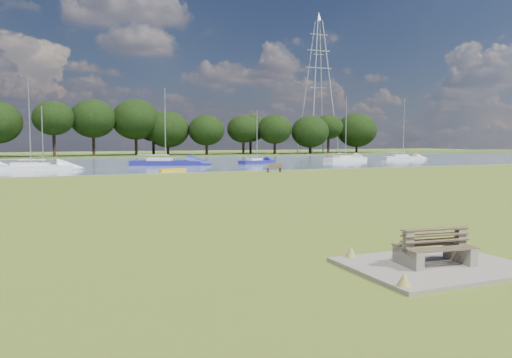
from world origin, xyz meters
name	(u,v)px	position (x,y,z in m)	size (l,w,h in m)	color
ground	(236,202)	(0.00, 0.00, 0.00)	(220.00, 220.00, 0.00)	olive
river	(122,164)	(0.00, 42.00, 0.00)	(220.00, 40.00, 0.10)	slate
far_bank	(99,156)	(0.00, 72.00, 0.00)	(220.00, 20.00, 0.40)	#4C6626
concrete_pad	(434,266)	(0.00, -14.00, 0.05)	(4.20, 3.20, 0.10)	gray
bench_pair	(435,248)	(0.00, -14.00, 0.49)	(1.90, 1.25, 0.96)	gray
riverbank_bench	(275,168)	(11.23, 19.66, 0.45)	(1.47, 0.46, 0.90)	brown
kayak	(173,170)	(2.41, 24.00, 0.18)	(2.61, 0.61, 0.26)	#FFB108
pylon	(318,66)	(44.69, 70.00, 18.46)	(6.42, 4.50, 29.50)	#A4A7AB
tree_line	(73,124)	(-4.55, 68.00, 5.75)	(131.09, 7.98, 9.66)	black
sailboat_0	(165,161)	(4.09, 35.24, 0.56)	(8.56, 5.06, 9.09)	navy
sailboat_2	(345,158)	(29.99, 36.48, 0.52)	(7.15, 3.53, 9.07)	silver
sailboat_6	(257,160)	(15.52, 34.29, 0.48)	(5.23, 3.03, 6.68)	navy
sailboat_7	(403,157)	(40.73, 37.35, 0.54)	(6.34, 2.86, 9.20)	silver
sailboat_8	(30,166)	(-10.38, 30.98, 0.52)	(7.47, 2.36, 9.26)	silver
sailboat_9	(43,166)	(-9.22, 31.67, 0.46)	(6.10, 2.74, 6.44)	silver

